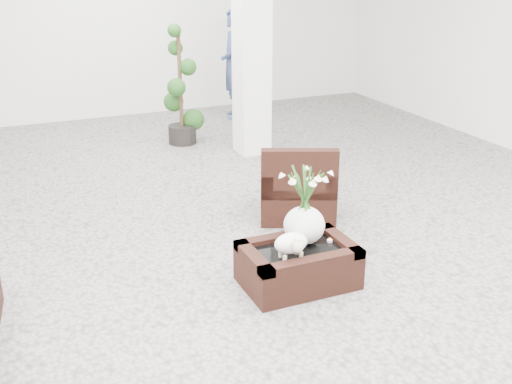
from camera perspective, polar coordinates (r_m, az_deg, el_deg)
name	(u,v)px	position (r m, az deg, el deg)	size (l,w,h in m)	color
ground	(252,252)	(5.78, -0.40, -5.41)	(11.00, 11.00, 0.00)	gray
column	(252,19)	(8.26, -0.40, 15.33)	(0.40, 0.40, 3.50)	white
coffee_table	(298,267)	(5.20, 3.81, -6.74)	(0.90, 0.60, 0.31)	black
sheep_figurine	(291,245)	(4.95, 3.17, -4.83)	(0.28, 0.23, 0.21)	white
planter_narcissus	(305,197)	(5.09, 4.45, -0.49)	(0.44, 0.44, 0.80)	white
tealight	(330,240)	(5.27, 6.67, -4.36)	(0.04, 0.04, 0.03)	white
armchair	(297,178)	(6.44, 3.76, 1.23)	(0.74, 0.72, 0.79)	black
topiary	(180,86)	(8.86, -6.84, 9.45)	(0.43, 0.43, 1.62)	#193E13
shopper	(234,64)	(10.27, -2.02, 11.45)	(0.63, 0.41, 1.72)	navy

